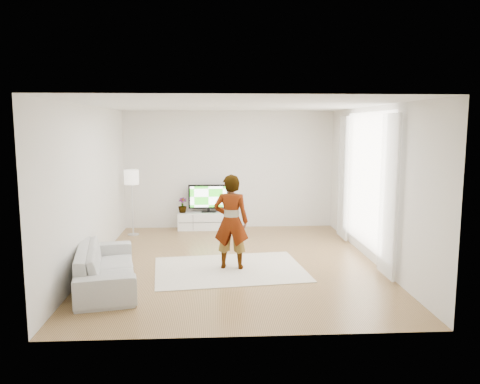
{
  "coord_description": "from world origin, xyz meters",
  "views": [
    {
      "loc": [
        -0.36,
        -8.18,
        2.46
      ],
      "look_at": [
        0.12,
        0.4,
        1.23
      ],
      "focal_mm": 35.0,
      "sensor_mm": 36.0,
      "label": 1
    }
  ],
  "objects": [
    {
      "name": "wall_front",
      "position": [
        0.0,
        -3.0,
        1.4
      ],
      "size": [
        5.0,
        0.02,
        2.8
      ],
      "primitive_type": "cube",
      "color": "silver",
      "rests_on": "floor"
    },
    {
      "name": "sofa",
      "position": [
        -2.04,
        -1.12,
        0.31
      ],
      "size": [
        1.26,
        2.26,
        0.62
      ],
      "primitive_type": "imported",
      "rotation": [
        0.0,
        0.0,
        1.78
      ],
      "color": "#BBBAB6",
      "rests_on": "floor"
    },
    {
      "name": "curtain_near",
      "position": [
        2.4,
        -1.0,
        1.35
      ],
      "size": [
        0.04,
        0.7,
        2.6
      ],
      "primitive_type": "cube",
      "color": "white",
      "rests_on": "floor"
    },
    {
      "name": "wall_left",
      "position": [
        -2.5,
        0.0,
        1.4
      ],
      "size": [
        0.02,
        6.0,
        2.8
      ],
      "primitive_type": "cube",
      "color": "silver",
      "rests_on": "floor"
    },
    {
      "name": "floor",
      "position": [
        0.0,
        0.0,
        0.0
      ],
      "size": [
        6.0,
        6.0,
        0.0
      ],
      "primitive_type": "plane",
      "color": "#A57F4A",
      "rests_on": "ground"
    },
    {
      "name": "potted_plant",
      "position": [
        -1.12,
        2.77,
        0.59
      ],
      "size": [
        0.21,
        0.21,
        0.36
      ],
      "primitive_type": "imported",
      "rotation": [
        0.0,
        0.0,
        0.06
      ],
      "color": "#3F7238",
      "rests_on": "media_console"
    },
    {
      "name": "media_console",
      "position": [
        -0.5,
        2.76,
        0.2
      ],
      "size": [
        1.45,
        0.41,
        0.41
      ],
      "color": "white",
      "rests_on": "floor"
    },
    {
      "name": "floor_lamp",
      "position": [
        -2.2,
        2.27,
        1.25
      ],
      "size": [
        0.33,
        0.33,
        1.48
      ],
      "color": "silver",
      "rests_on": "floor"
    },
    {
      "name": "window",
      "position": [
        2.48,
        0.3,
        1.45
      ],
      "size": [
        0.01,
        2.6,
        2.5
      ],
      "primitive_type": "cube",
      "color": "white",
      "rests_on": "wall_right"
    },
    {
      "name": "wall_right",
      "position": [
        2.5,
        0.0,
        1.4
      ],
      "size": [
        0.02,
        6.0,
        2.8
      ],
      "primitive_type": "cube",
      "color": "silver",
      "rests_on": "floor"
    },
    {
      "name": "player",
      "position": [
        -0.08,
        -0.35,
        0.83
      ],
      "size": [
        0.65,
        0.47,
        1.63
      ],
      "primitive_type": "imported",
      "rotation": [
        0.0,
        0.0,
        2.99
      ],
      "color": "#334772",
      "rests_on": "rug"
    },
    {
      "name": "curtain_far",
      "position": [
        2.4,
        1.6,
        1.35
      ],
      "size": [
        0.04,
        0.7,
        2.6
      ],
      "primitive_type": "cube",
      "color": "white",
      "rests_on": "floor"
    },
    {
      "name": "television",
      "position": [
        -0.5,
        2.79,
        0.77
      ],
      "size": [
        0.95,
        0.19,
        0.66
      ],
      "color": "black",
      "rests_on": "media_console"
    },
    {
      "name": "wall_back",
      "position": [
        0.0,
        3.0,
        1.4
      ],
      "size": [
        5.0,
        0.02,
        2.8
      ],
      "primitive_type": "cube",
      "color": "silver",
      "rests_on": "floor"
    },
    {
      "name": "game_console",
      "position": [
        0.14,
        2.76,
        0.51
      ],
      "size": [
        0.06,
        0.15,
        0.2
      ],
      "rotation": [
        0.0,
        0.0,
        0.11
      ],
      "color": "white",
      "rests_on": "media_console"
    },
    {
      "name": "ceiling",
      "position": [
        0.0,
        0.0,
        2.8
      ],
      "size": [
        6.0,
        6.0,
        0.0
      ],
      "primitive_type": "plane",
      "color": "white",
      "rests_on": "wall_back"
    },
    {
      "name": "rug",
      "position": [
        -0.11,
        -0.41,
        0.01
      ],
      "size": [
        2.71,
        2.09,
        0.01
      ],
      "primitive_type": "cube",
      "rotation": [
        0.0,
        0.0,
        0.11
      ],
      "color": "beige",
      "rests_on": "floor"
    }
  ]
}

